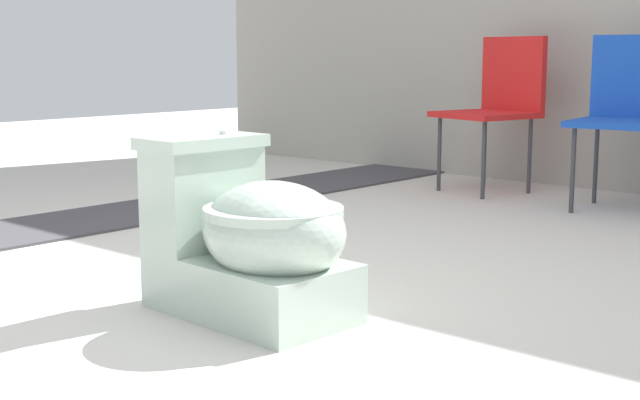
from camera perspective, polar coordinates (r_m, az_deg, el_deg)
The scene contains 5 objects.
ground_plane at distance 2.83m, azimuth -5.38°, elevation -5.96°, with size 14.00×14.00×0.00m, color beige.
gravel_strip at distance 4.20m, azimuth -13.26°, elevation -1.04°, with size 0.56×8.00×0.01m, color #423F44.
toilet at distance 2.55m, azimuth -4.45°, elevation -2.60°, with size 0.65×0.41×0.52m.
folding_chair_left at distance 4.94m, azimuth 11.39°, elevation 6.49°, with size 0.53×0.53×0.83m.
folding_chair_middle at distance 4.53m, azimuth 19.21°, elevation 5.90°, with size 0.49×0.49×0.83m.
Camera 1 is at (2.01, -1.85, 0.75)m, focal length 50.00 mm.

